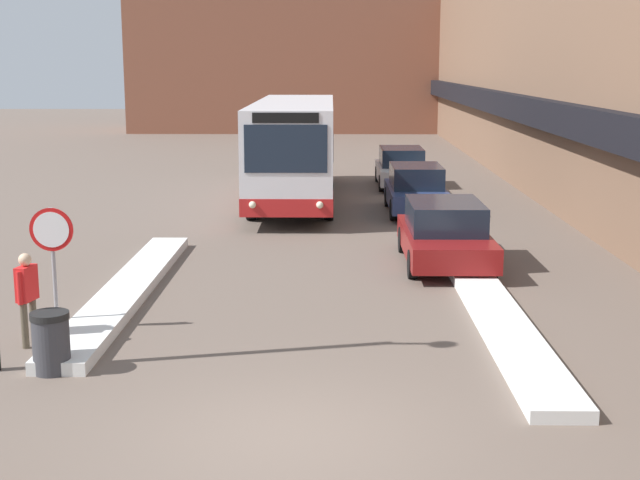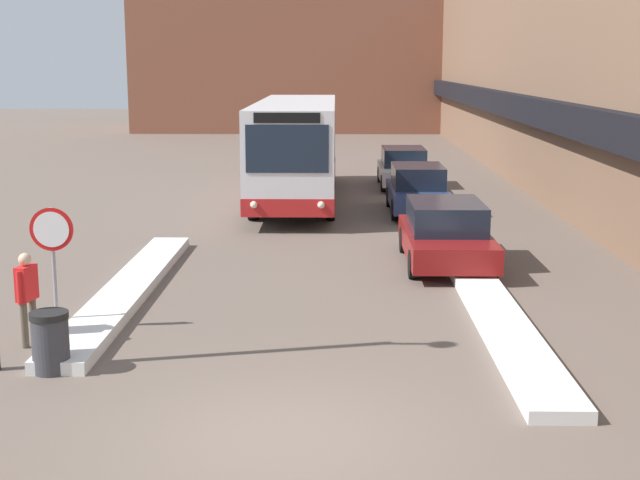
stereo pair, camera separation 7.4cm
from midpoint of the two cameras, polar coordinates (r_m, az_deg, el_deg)
ground_plane at (r=11.53m, az=-2.04°, el=-12.50°), size 160.00×160.00×0.00m
building_row_right at (r=35.79m, az=16.48°, el=10.38°), size 5.50×60.00×8.73m
building_backdrop_far at (r=62.86m, az=0.48°, el=14.63°), size 26.00×8.00×16.56m
snow_bank_left at (r=18.62m, az=-12.04°, el=-3.07°), size 0.90×9.75×0.22m
snow_bank_right at (r=17.09m, az=11.16°, el=-4.36°), size 0.90×10.48×0.20m
city_bus at (r=30.25m, az=-1.43°, el=5.96°), size 2.60×12.21×3.36m
parked_car_front at (r=20.95m, az=8.15°, el=0.43°), size 1.94×4.44×1.47m
parked_car_middle at (r=28.03m, az=6.35°, el=3.23°), size 1.79×4.21×1.50m
parked_car_back at (r=34.02m, az=5.42°, el=4.65°), size 1.83×4.34×1.47m
stop_sign at (r=16.11m, az=-16.64°, el=-0.13°), size 0.76×0.08×2.20m
pedestrian at (r=15.52m, az=-18.12°, el=-3.07°), size 0.28×0.50×1.58m
trash_bin at (r=14.21m, az=-16.73°, el=-6.26°), size 0.59×0.59×0.95m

